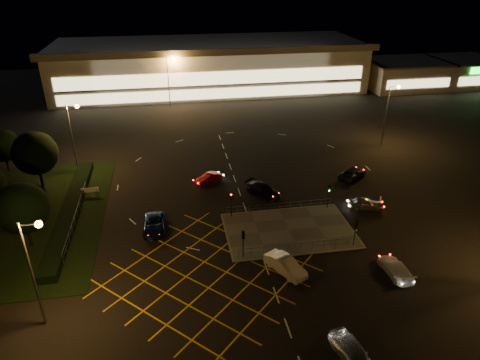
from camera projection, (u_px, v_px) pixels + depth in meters
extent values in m
plane|color=black|center=(268.00, 223.00, 49.90)|extent=(180.00, 180.00, 0.00)
cube|color=#4C4944|center=(289.00, 230.00, 48.42)|extent=(14.00, 9.00, 0.12)
cube|color=black|center=(27.00, 217.00, 50.90)|extent=(18.00, 30.00, 0.08)
cube|color=black|center=(70.00, 210.00, 51.45)|extent=(2.00, 26.00, 1.00)
cube|color=beige|center=(209.00, 66.00, 102.05)|extent=(70.00, 25.00, 10.00)
cube|color=slate|center=(209.00, 44.00, 99.68)|extent=(72.00, 26.50, 0.60)
cube|color=#FFEAA5|center=(216.00, 79.00, 91.03)|extent=(66.00, 0.20, 3.00)
cube|color=#FFEAA5|center=(216.00, 94.00, 92.48)|extent=(66.00, 0.20, 2.20)
cube|color=beige|center=(403.00, 75.00, 102.91)|extent=(18.00, 14.00, 6.00)
cube|color=slate|center=(406.00, 61.00, 101.48)|extent=(18.80, 14.80, 0.40)
cube|color=#FFEAA5|center=(419.00, 84.00, 96.90)|extent=(15.30, 0.20, 2.00)
cube|color=beige|center=(463.00, 72.00, 105.34)|extent=(14.00, 14.00, 6.00)
cube|color=slate|center=(466.00, 59.00, 103.90)|extent=(14.80, 14.80, 0.40)
cylinder|color=slate|center=(33.00, 276.00, 33.76)|extent=(0.20, 0.20, 10.00)
cylinder|color=slate|center=(28.00, 225.00, 31.68)|extent=(1.40, 0.12, 0.12)
sphere|color=orange|center=(39.00, 224.00, 31.81)|extent=(0.56, 0.56, 0.56)
cylinder|color=slate|center=(72.00, 140.00, 59.79)|extent=(0.20, 0.20, 10.00)
cylinder|color=slate|center=(72.00, 106.00, 57.71)|extent=(1.40, 0.12, 0.12)
sphere|color=orange|center=(77.00, 106.00, 57.84)|extent=(0.56, 0.56, 0.56)
cylinder|color=slate|center=(386.00, 116.00, 68.82)|extent=(0.20, 0.20, 10.00)
cylinder|color=slate|center=(395.00, 87.00, 66.75)|extent=(1.40, 0.12, 0.12)
sphere|color=orange|center=(399.00, 87.00, 66.87)|extent=(0.56, 0.56, 0.56)
cylinder|color=slate|center=(168.00, 82.00, 88.24)|extent=(0.20, 0.20, 10.00)
cylinder|color=slate|center=(170.00, 59.00, 86.16)|extent=(1.40, 0.12, 0.12)
sphere|color=orange|center=(174.00, 59.00, 86.29)|extent=(0.56, 0.56, 0.56)
cylinder|color=slate|center=(348.00, 73.00, 96.06)|extent=(0.20, 0.20, 10.00)
cylinder|color=slate|center=(353.00, 51.00, 93.99)|extent=(1.40, 0.12, 0.12)
sphere|color=orange|center=(356.00, 51.00, 94.12)|extent=(0.56, 0.56, 0.56)
cylinder|color=black|center=(243.00, 245.00, 43.29)|extent=(0.10, 0.10, 3.00)
cube|color=black|center=(243.00, 235.00, 42.75)|extent=(0.28, 0.18, 0.90)
sphere|color=#19FF33|center=(243.00, 234.00, 42.86)|extent=(0.16, 0.16, 0.16)
cylinder|color=black|center=(355.00, 233.00, 45.11)|extent=(0.10, 0.10, 3.00)
cube|color=black|center=(356.00, 224.00, 44.57)|extent=(0.28, 0.18, 0.90)
sphere|color=#19FF33|center=(356.00, 223.00, 44.68)|extent=(0.16, 0.16, 0.16)
cylinder|color=black|center=(231.00, 205.00, 50.31)|extent=(0.10, 0.10, 3.00)
cube|color=black|center=(231.00, 196.00, 49.77)|extent=(0.28, 0.18, 0.90)
sphere|color=#FF0C0C|center=(231.00, 197.00, 49.65)|extent=(0.16, 0.16, 0.16)
cylinder|color=black|center=(328.00, 197.00, 52.13)|extent=(0.10, 0.10, 3.00)
cube|color=black|center=(329.00, 188.00, 51.59)|extent=(0.28, 0.18, 0.90)
sphere|color=#19FF33|center=(330.00, 189.00, 51.47)|extent=(0.16, 0.16, 0.16)
cylinder|color=black|center=(41.00, 177.00, 57.29)|extent=(0.36, 0.36, 2.88)
sphere|color=black|center=(35.00, 153.00, 55.69)|extent=(5.76, 5.76, 5.76)
cylinder|color=black|center=(7.00, 164.00, 61.77)|extent=(0.36, 0.36, 2.34)
sphere|color=black|center=(2.00, 145.00, 60.47)|extent=(4.68, 4.68, 4.68)
cylinder|color=black|center=(29.00, 235.00, 45.34)|extent=(0.36, 0.36, 2.70)
sphere|color=black|center=(22.00, 208.00, 43.84)|extent=(5.40, 5.40, 5.40)
imported|color=#B3B6BA|center=(353.00, 352.00, 32.37)|extent=(2.78, 4.91, 1.58)
imported|color=silver|center=(285.00, 265.00, 41.70)|extent=(3.74, 4.94, 1.56)
imported|color=#0C1F4B|center=(154.00, 225.00, 48.24)|extent=(2.43, 5.19, 1.44)
imported|color=black|center=(263.00, 190.00, 55.67)|extent=(4.73, 5.22, 1.46)
imported|color=#A4A7AB|center=(366.00, 203.00, 52.50)|extent=(4.43, 2.66, 1.41)
imported|color=maroon|center=(209.00, 178.00, 58.93)|extent=(3.90, 2.92, 1.23)
imported|color=black|center=(353.00, 173.00, 60.07)|extent=(5.19, 4.69, 1.34)
imported|color=#BEBEBE|center=(396.00, 268.00, 41.42)|extent=(2.10, 4.71, 1.34)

